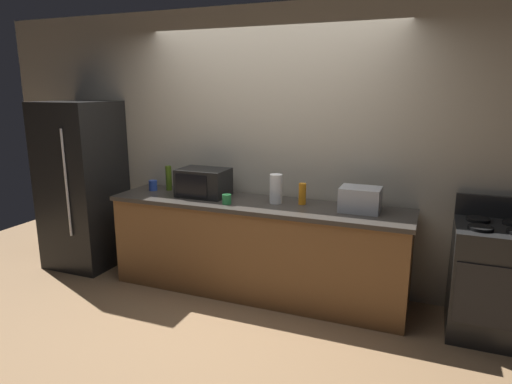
{
  "coord_description": "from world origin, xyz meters",
  "views": [
    {
      "loc": [
        1.5,
        -3.33,
        1.94
      ],
      "look_at": [
        0.0,
        0.4,
        1.0
      ],
      "focal_mm": 31.37,
      "sensor_mm": 36.0,
      "label": 1
    }
  ],
  "objects_px": {
    "toaster_oven": "(360,199)",
    "mug_blue": "(153,185)",
    "mug_green": "(227,199)",
    "bottle_dish_soap": "(302,194)",
    "stove_range": "(491,280)",
    "microwave": "(203,182)",
    "paper_towel_roll": "(276,189)",
    "refrigerator": "(83,185)",
    "bottle_olive_oil": "(169,178)"
  },
  "relations": [
    {
      "from": "stove_range",
      "to": "mug_green",
      "type": "height_order",
      "value": "stove_range"
    },
    {
      "from": "bottle_olive_oil",
      "to": "microwave",
      "type": "bearing_deg",
      "value": -11.65
    },
    {
      "from": "paper_towel_roll",
      "to": "mug_blue",
      "type": "xyz_separation_m",
      "value": [
        -1.35,
        0.02,
        -0.08
      ]
    },
    {
      "from": "toaster_oven",
      "to": "mug_blue",
      "type": "distance_m",
      "value": 2.12
    },
    {
      "from": "microwave",
      "to": "paper_towel_roll",
      "type": "relative_size",
      "value": 1.78
    },
    {
      "from": "refrigerator",
      "to": "bottle_olive_oil",
      "type": "distance_m",
      "value": 1.03
    },
    {
      "from": "stove_range",
      "to": "microwave",
      "type": "xyz_separation_m",
      "value": [
        -2.57,
        0.05,
        0.57
      ]
    },
    {
      "from": "toaster_oven",
      "to": "mug_blue",
      "type": "height_order",
      "value": "toaster_oven"
    },
    {
      "from": "paper_towel_roll",
      "to": "bottle_dish_soap",
      "type": "distance_m",
      "value": 0.25
    },
    {
      "from": "toaster_oven",
      "to": "bottle_dish_soap",
      "type": "xyz_separation_m",
      "value": [
        -0.53,
        0.04,
        -0.01
      ]
    },
    {
      "from": "paper_towel_roll",
      "to": "bottle_dish_soap",
      "type": "relative_size",
      "value": 1.38
    },
    {
      "from": "bottle_olive_oil",
      "to": "toaster_oven",
      "type": "bearing_deg",
      "value": -2.39
    },
    {
      "from": "refrigerator",
      "to": "toaster_oven",
      "type": "xyz_separation_m",
      "value": [
        2.99,
        0.06,
        0.1
      ]
    },
    {
      "from": "refrigerator",
      "to": "mug_blue",
      "type": "xyz_separation_m",
      "value": [
        0.87,
        0.07,
        0.05
      ]
    },
    {
      "from": "mug_blue",
      "to": "mug_green",
      "type": "relative_size",
      "value": 1.13
    },
    {
      "from": "mug_blue",
      "to": "mug_green",
      "type": "bearing_deg",
      "value": -12.89
    },
    {
      "from": "microwave",
      "to": "bottle_olive_oil",
      "type": "bearing_deg",
      "value": 168.35
    },
    {
      "from": "bottle_olive_oil",
      "to": "refrigerator",
      "type": "bearing_deg",
      "value": -172.02
    },
    {
      "from": "paper_towel_roll",
      "to": "bottle_olive_oil",
      "type": "height_order",
      "value": "paper_towel_roll"
    },
    {
      "from": "bottle_dish_soap",
      "to": "mug_green",
      "type": "bearing_deg",
      "value": -158.8
    },
    {
      "from": "paper_towel_roll",
      "to": "mug_blue",
      "type": "relative_size",
      "value": 2.59
    },
    {
      "from": "microwave",
      "to": "bottle_dish_soap",
      "type": "distance_m",
      "value": 0.99
    },
    {
      "from": "refrigerator",
      "to": "microwave",
      "type": "relative_size",
      "value": 3.75
    },
    {
      "from": "refrigerator",
      "to": "mug_green",
      "type": "height_order",
      "value": "refrigerator"
    },
    {
      "from": "refrigerator",
      "to": "stove_range",
      "type": "relative_size",
      "value": 1.67
    },
    {
      "from": "toaster_oven",
      "to": "mug_blue",
      "type": "xyz_separation_m",
      "value": [
        -2.12,
        0.01,
        -0.05
      ]
    },
    {
      "from": "bottle_dish_soap",
      "to": "bottle_olive_oil",
      "type": "bearing_deg",
      "value": 178.25
    },
    {
      "from": "bottle_dish_soap",
      "to": "mug_green",
      "type": "relative_size",
      "value": 2.13
    },
    {
      "from": "bottle_olive_oil",
      "to": "stove_range",
      "type": "bearing_deg",
      "value": -2.69
    },
    {
      "from": "toaster_oven",
      "to": "paper_towel_roll",
      "type": "xyz_separation_m",
      "value": [
        -0.76,
        -0.01,
        0.03
      ]
    },
    {
      "from": "microwave",
      "to": "mug_blue",
      "type": "bearing_deg",
      "value": 178.31
    },
    {
      "from": "refrigerator",
      "to": "mug_green",
      "type": "xyz_separation_m",
      "value": [
        1.82,
        -0.15,
        0.05
      ]
    },
    {
      "from": "toaster_oven",
      "to": "paper_towel_roll",
      "type": "relative_size",
      "value": 1.26
    },
    {
      "from": "mug_green",
      "to": "bottle_dish_soap",
      "type": "bearing_deg",
      "value": 21.2
    },
    {
      "from": "bottle_olive_oil",
      "to": "bottle_dish_soap",
      "type": "bearing_deg",
      "value": -1.75
    },
    {
      "from": "paper_towel_roll",
      "to": "bottle_olive_oil",
      "type": "relative_size",
      "value": 1.06
    },
    {
      "from": "bottle_olive_oil",
      "to": "mug_green",
      "type": "distance_m",
      "value": 0.86
    },
    {
      "from": "microwave",
      "to": "toaster_oven",
      "type": "bearing_deg",
      "value": 0.46
    },
    {
      "from": "bottle_dish_soap",
      "to": "bottle_olive_oil",
      "type": "distance_m",
      "value": 1.45
    },
    {
      "from": "refrigerator",
      "to": "paper_towel_roll",
      "type": "bearing_deg",
      "value": 1.29
    },
    {
      "from": "refrigerator",
      "to": "stove_range",
      "type": "xyz_separation_m",
      "value": [
        4.05,
        0.0,
        -0.44
      ]
    },
    {
      "from": "toaster_oven",
      "to": "bottle_dish_soap",
      "type": "bearing_deg",
      "value": 175.87
    },
    {
      "from": "toaster_oven",
      "to": "bottle_olive_oil",
      "type": "distance_m",
      "value": 1.98
    },
    {
      "from": "paper_towel_roll",
      "to": "bottle_olive_oil",
      "type": "bearing_deg",
      "value": 175.64
    },
    {
      "from": "toaster_oven",
      "to": "mug_green",
      "type": "xyz_separation_m",
      "value": [
        -1.17,
        -0.21,
        -0.06
      ]
    },
    {
      "from": "refrigerator",
      "to": "toaster_oven",
      "type": "bearing_deg",
      "value": 1.15
    },
    {
      "from": "bottle_dish_soap",
      "to": "bottle_olive_oil",
      "type": "relative_size",
      "value": 0.77
    },
    {
      "from": "stove_range",
      "to": "mug_green",
      "type": "relative_size",
      "value": 11.74
    },
    {
      "from": "mug_blue",
      "to": "mug_green",
      "type": "height_order",
      "value": "mug_blue"
    },
    {
      "from": "mug_green",
      "to": "mug_blue",
      "type": "bearing_deg",
      "value": 167.11
    }
  ]
}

